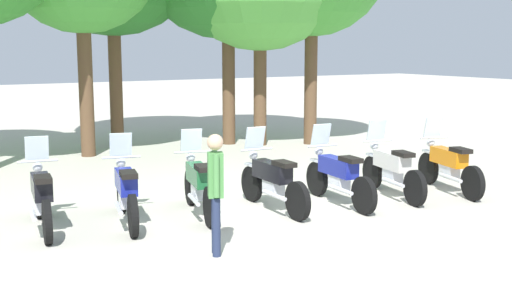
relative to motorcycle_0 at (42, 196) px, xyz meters
The scene contains 9 objects.
ground_plane 3.77m from the motorcycle_0, 11.00° to the right, with size 80.00×80.00×0.00m, color #BCB7A8.
motorcycle_0 is the anchor object (origin of this frame).
motorcycle_1 1.26m from the motorcycle_0, 14.10° to the right, with size 0.79×2.15×1.37m.
motorcycle_2 2.48m from the motorcycle_0, ahead, with size 0.80×2.15×1.37m.
motorcycle_3 3.74m from the motorcycle_0, 11.54° to the right, with size 0.62×2.19×1.37m.
motorcycle_4 4.99m from the motorcycle_0, 11.37° to the right, with size 0.63×2.19×1.37m.
motorcycle_5 6.20m from the motorcycle_0, ahead, with size 0.76×2.16×1.37m.
motorcycle_6 7.45m from the motorcycle_0, ahead, with size 0.81×2.14×1.37m.
person_0 3.02m from the motorcycle_0, 55.32° to the right, with size 0.28×0.40×1.64m.
Camera 1 is at (-5.95, -9.46, 2.79)m, focal length 46.94 mm.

